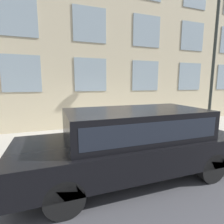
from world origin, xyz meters
The scene contains 6 objects.
ground_plane centered at (0.00, 0.00, 0.00)m, with size 80.00×80.00×0.00m, color #47474C.
sidewalk centered at (1.52, 0.00, 0.09)m, with size 3.03×60.00×0.17m.
fire_hydrant centered at (0.55, -0.59, 0.58)m, with size 0.30×0.42×0.79m.
person centered at (0.90, 0.21, 0.86)m, with size 0.28×0.18×1.15m.
parked_truck_black_near centered at (-1.28, 0.01, 0.91)m, with size 1.85×5.04×1.57m.
street_lamp centered at (0.91, -4.77, 3.84)m, with size 0.36×0.36×5.95m.
Camera 1 is at (-4.76, 1.76, 2.14)m, focal length 28.00 mm.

